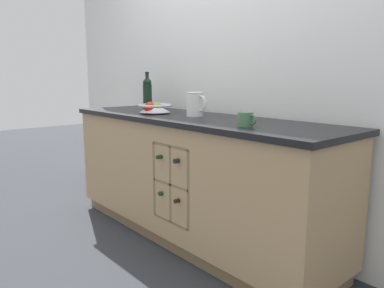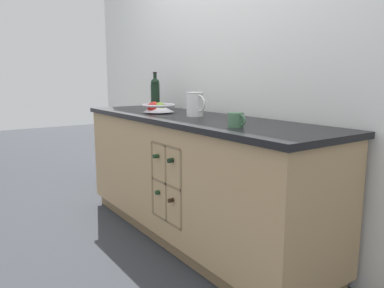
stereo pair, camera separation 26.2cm
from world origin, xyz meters
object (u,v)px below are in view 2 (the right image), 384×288
Objects in this scene: fruit_bowl at (158,107)px; ceramic_mug at (236,120)px; standing_wine_bottle at (155,92)px; white_pitcher at (195,104)px.

fruit_bowl is 0.96m from ceramic_mug.
ceramic_mug is (0.96, -0.06, -0.00)m from fruit_bowl.
fruit_bowl is 2.12× the size of ceramic_mug.
fruit_bowl is at bearing 176.30° from ceramic_mug.
standing_wine_bottle reaches higher than ceramic_mug.
standing_wine_bottle is (-0.35, 0.17, 0.10)m from fruit_bowl.
standing_wine_bottle is at bearing 173.12° from white_pitcher.
fruit_bowl reaches higher than ceramic_mug.
fruit_bowl is 0.40m from standing_wine_bottle.
white_pitcher is at bearing 13.26° from fruit_bowl.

